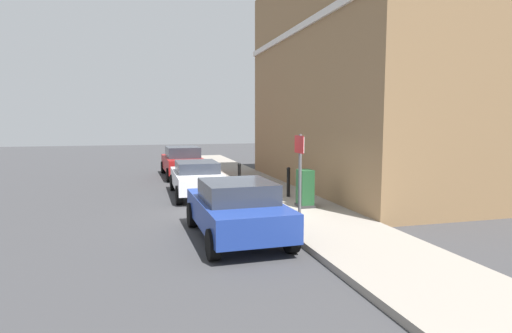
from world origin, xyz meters
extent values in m
plane|color=#38383A|center=(0.00, 0.00, 0.00)|extent=(80.00, 80.00, 0.00)
cube|color=gray|center=(1.90, 6.00, 0.07)|extent=(2.61, 30.00, 0.15)
cube|color=olive|center=(6.56, 4.27, 4.52)|extent=(6.72, 12.54, 9.04)
cube|color=silver|center=(3.16, 4.27, 6.31)|extent=(0.12, 12.54, 0.24)
cube|color=navy|center=(-0.63, -1.94, 0.63)|extent=(1.89, 3.97, 0.61)
cube|color=#2D333D|center=(-0.63, -2.07, 1.15)|extent=(1.61, 1.88, 0.48)
cylinder|color=black|center=(-1.51, -0.56, 0.32)|extent=(0.24, 0.65, 0.64)
cylinder|color=black|center=(0.16, -0.51, 0.32)|extent=(0.24, 0.65, 0.64)
cylinder|color=black|center=(-1.43, -3.38, 0.32)|extent=(0.24, 0.65, 0.64)
cylinder|color=black|center=(0.25, -3.33, 0.32)|extent=(0.24, 0.65, 0.64)
cube|color=silver|center=(-0.80, 4.05, 0.61)|extent=(1.68, 4.12, 0.58)
cube|color=#2D333D|center=(-0.80, 4.04, 1.09)|extent=(1.47, 1.98, 0.41)
cylinder|color=black|center=(-1.57, 5.56, 0.32)|extent=(0.22, 0.64, 0.64)
cylinder|color=black|center=(-0.01, 5.55, 0.32)|extent=(0.22, 0.64, 0.64)
cylinder|color=black|center=(-1.58, 2.54, 0.32)|extent=(0.22, 0.64, 0.64)
cylinder|color=black|center=(-0.02, 2.54, 0.32)|extent=(0.22, 0.64, 0.64)
cube|color=maroon|center=(-0.79, 9.76, 0.66)|extent=(1.87, 4.52, 0.67)
cube|color=#2D333D|center=(-0.79, 9.68, 1.24)|extent=(1.59, 2.19, 0.54)
cylinder|color=black|center=(-1.66, 11.43, 0.32)|extent=(0.24, 0.65, 0.64)
cylinder|color=black|center=(-0.01, 11.48, 0.32)|extent=(0.24, 0.65, 0.64)
cylinder|color=black|center=(-1.57, 8.05, 0.32)|extent=(0.24, 0.65, 0.64)
cylinder|color=black|center=(0.08, 8.10, 0.32)|extent=(0.24, 0.65, 0.64)
cube|color=#1E4C28|center=(2.06, 0.41, 0.72)|extent=(0.40, 0.55, 1.15)
cube|color=#333333|center=(2.06, 0.41, 0.19)|extent=(0.46, 0.61, 0.08)
cylinder|color=black|center=(2.16, 2.21, 0.62)|extent=(0.12, 0.12, 0.95)
sphere|color=black|center=(2.16, 2.21, 1.12)|extent=(0.14, 0.14, 0.14)
cylinder|color=black|center=(0.84, 4.11, 0.62)|extent=(0.12, 0.12, 0.95)
sphere|color=black|center=(0.84, 4.11, 1.12)|extent=(0.14, 0.14, 0.14)
cylinder|color=#59595B|center=(1.07, -1.69, 1.30)|extent=(0.08, 0.08, 2.30)
cube|color=white|center=(1.05, -1.69, 2.20)|extent=(0.03, 0.56, 0.40)
cube|color=red|center=(1.03, -1.69, 2.20)|extent=(0.01, 0.60, 0.44)
camera|label=1|loc=(-2.75, -11.50, 2.77)|focal=29.53mm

